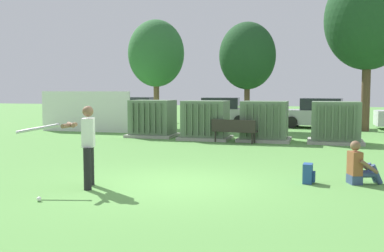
% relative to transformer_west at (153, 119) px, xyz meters
% --- Properties ---
extents(ground_plane, '(96.00, 96.00, 0.00)m').
position_rel_transformer_west_xyz_m(ground_plane, '(4.15, -9.22, -0.79)').
color(ground_plane, '#5B9947').
extents(fence_panel, '(4.80, 0.12, 2.00)m').
position_rel_transformer_west_xyz_m(fence_panel, '(-4.07, 1.28, 0.21)').
color(fence_panel, white).
rests_on(fence_panel, ground).
extents(transformer_west, '(2.10, 1.70, 1.62)m').
position_rel_transformer_west_xyz_m(transformer_west, '(0.00, 0.00, 0.00)').
color(transformer_west, '#9E9B93').
rests_on(transformer_west, ground).
extents(transformer_mid_west, '(2.10, 1.70, 1.62)m').
position_rel_transformer_west_xyz_m(transformer_mid_west, '(2.51, -0.39, 0.00)').
color(transformer_mid_west, '#9E9B93').
rests_on(transformer_mid_west, ground).
extents(transformer_mid_east, '(2.10, 1.70, 1.62)m').
position_rel_transformer_west_xyz_m(transformer_mid_east, '(4.97, -0.33, 0.00)').
color(transformer_mid_east, '#9E9B93').
rests_on(transformer_mid_east, ground).
extents(transformer_east, '(2.10, 1.70, 1.62)m').
position_rel_transformer_west_xyz_m(transformer_east, '(7.72, -0.27, 0.00)').
color(transformer_east, '#9E9B93').
rests_on(transformer_east, ground).
extents(park_bench, '(1.84, 0.69, 0.92)m').
position_rel_transformer_west_xyz_m(park_bench, '(3.90, -1.30, -0.25)').
color(park_bench, '#2D2823').
rests_on(park_bench, ground).
extents(batter, '(1.57, 0.88, 1.74)m').
position_rel_transformer_west_xyz_m(batter, '(2.37, -10.07, 0.19)').
color(batter, black).
rests_on(batter, ground).
extents(sports_ball, '(0.09, 0.09, 0.09)m').
position_rel_transformer_west_xyz_m(sports_ball, '(2.11, -11.38, -0.74)').
color(sports_ball, white).
rests_on(sports_ball, ground).
extents(seated_spectator, '(0.79, 0.65, 0.96)m').
position_rel_transformer_west_xyz_m(seated_spectator, '(7.98, -8.06, -0.41)').
color(seated_spectator, '#384C75').
rests_on(seated_spectator, ground).
extents(backpack, '(0.28, 0.33, 0.44)m').
position_rel_transformer_west_xyz_m(backpack, '(6.90, -8.32, -0.57)').
color(backpack, '#264C8C').
rests_on(backpack, ground).
extents(tree_left, '(3.10, 3.10, 5.92)m').
position_rel_transformer_west_xyz_m(tree_left, '(-1.64, 4.85, 3.27)').
color(tree_left, brown).
rests_on(tree_left, ground).
extents(tree_center_left, '(2.90, 2.90, 5.54)m').
position_rel_transformer_west_xyz_m(tree_center_left, '(3.48, 4.49, 3.01)').
color(tree_center_left, brown).
rests_on(tree_center_left, ground).
extents(tree_center_right, '(4.23, 4.23, 8.08)m').
position_rel_transformer_west_xyz_m(tree_center_right, '(9.31, 5.44, 4.76)').
color(tree_center_right, brown).
rests_on(tree_center_right, ground).
extents(parked_car_leftmost, '(4.35, 2.25, 1.62)m').
position_rel_transformer_west_xyz_m(parked_car_leftmost, '(-4.03, 7.28, -0.04)').
color(parked_car_leftmost, gray).
rests_on(parked_car_leftmost, ground).
extents(parked_car_left_of_center, '(4.35, 2.24, 1.62)m').
position_rel_transformer_west_xyz_m(parked_car_left_of_center, '(1.41, 7.14, -0.04)').
color(parked_car_left_of_center, '#B2B2B7').
rests_on(parked_car_left_of_center, ground).
extents(parked_car_right_of_center, '(4.36, 2.27, 1.62)m').
position_rel_transformer_west_xyz_m(parked_car_right_of_center, '(7.09, 6.77, -0.04)').
color(parked_car_right_of_center, '#B2B2B7').
rests_on(parked_car_right_of_center, ground).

